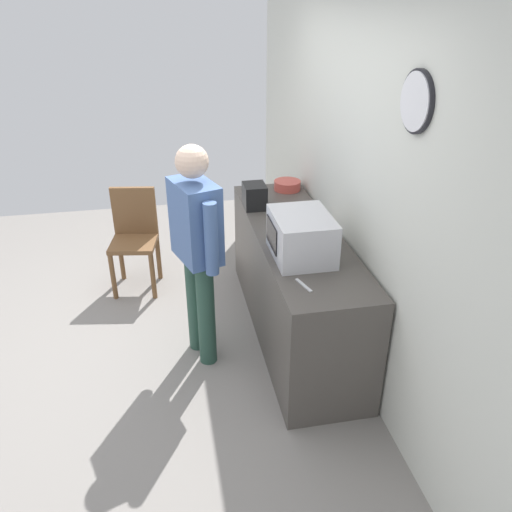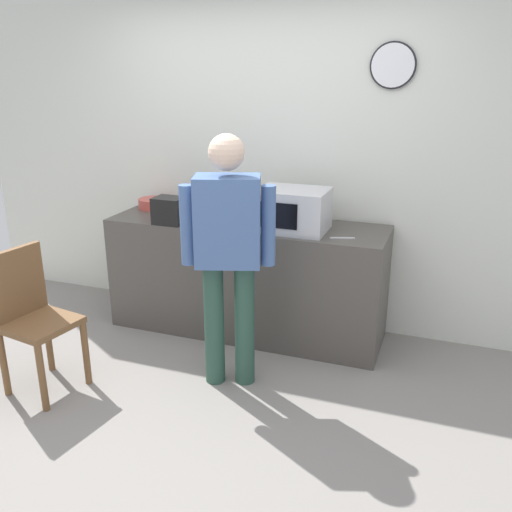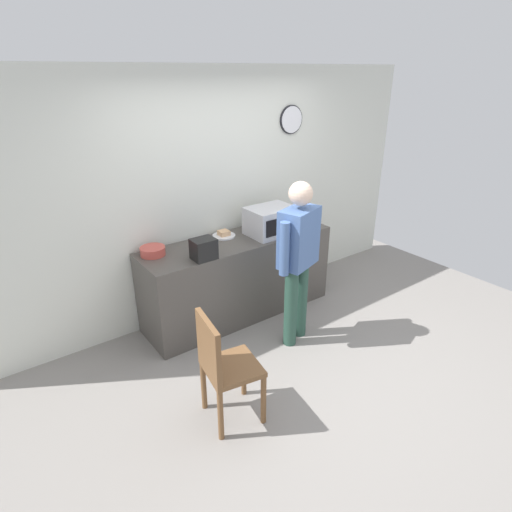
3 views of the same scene
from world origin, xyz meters
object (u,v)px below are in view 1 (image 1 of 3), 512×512
sandwich_plate (315,224)px  person_standing (197,242)px  spoon_utensil (304,285)px  wooden_chair (135,234)px  microwave (301,236)px  salad_bowl (287,185)px  toaster (255,196)px  fork_utensil (294,209)px

sandwich_plate → person_standing: 0.96m
sandwich_plate → spoon_utensil: sandwich_plate is taller
sandwich_plate → wooden_chair: sandwich_plate is taller
microwave → salad_bowl: (-1.27, 0.23, -0.11)m
spoon_utensil → wooden_chair: 2.11m
sandwich_plate → spoon_utensil: 0.90m
salad_bowl → spoon_utensil: 1.69m
toaster → fork_utensil: (0.11, 0.31, -0.10)m
salad_bowl → sandwich_plate: bearing=0.8°
toaster → wooden_chair: 1.22m
spoon_utensil → toaster: bearing=-177.4°
fork_utensil → toaster: bearing=-110.0°
toaster → wooden_chair: bearing=-113.8°
toaster → person_standing: (0.71, -0.54, -0.03)m
person_standing → toaster: bearing=142.4°
microwave → toaster: microwave is taller
microwave → salad_bowl: 1.30m
person_standing → microwave: bearing=72.9°
sandwich_plate → spoon_utensil: (0.84, -0.32, -0.02)m
salad_bowl → fork_utensil: bearing=-7.2°
salad_bowl → person_standing: (1.06, -0.91, 0.03)m
person_standing → wooden_chair: bearing=-157.1°
salad_bowl → person_standing: person_standing is taller
salad_bowl → microwave: bearing=-10.0°
microwave → fork_utensil: (-0.80, 0.17, -0.15)m
toaster → fork_utensil: 0.35m
salad_bowl → wooden_chair: salad_bowl is taller
spoon_utensil → wooden_chair: size_ratio=0.18×
fork_utensil → wooden_chair: 1.51m
salad_bowl → spoon_utensil: size_ratio=1.43×
toaster → wooden_chair: toaster is taller
sandwich_plate → salad_bowl: 0.82m
sandwich_plate → toaster: size_ratio=1.13×
microwave → spoon_utensil: (0.39, -0.09, -0.15)m
sandwich_plate → salad_bowl: (-0.82, -0.01, 0.02)m
salad_bowl → wooden_chair: bearing=-94.0°
sandwich_plate → wooden_chair: size_ratio=0.26×
salad_bowl → person_standing: 1.40m
fork_utensil → spoon_utensil: (1.19, -0.25, 0.00)m
person_standing → sandwich_plate: bearing=104.7°
spoon_utensil → person_standing: 0.85m
salad_bowl → toaster: size_ratio=1.10×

